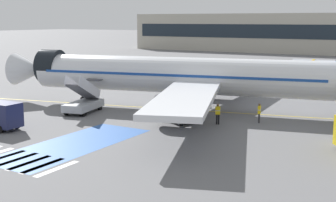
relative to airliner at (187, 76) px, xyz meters
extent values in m
plane|color=slate|center=(-1.28, 0.53, -3.47)|extent=(600.00, 600.00, 0.00)
cube|color=gold|center=(-0.77, -0.17, -3.47)|extent=(72.97, 16.61, 0.01)
cube|color=#2856A8|center=(-0.77, -15.87, -3.47)|extent=(4.98, 13.03, 0.01)
cube|color=silver|center=(-2.57, -20.68, -3.47)|extent=(0.44, 3.60, 0.01)
cube|color=silver|center=(-1.37, -20.68, -3.47)|extent=(0.44, 3.60, 0.01)
cube|color=silver|center=(-0.17, -20.68, -3.47)|extent=(0.44, 3.60, 0.01)
cube|color=silver|center=(1.03, -20.68, -3.47)|extent=(0.44, 3.60, 0.01)
cube|color=silver|center=(2.23, -20.68, -3.47)|extent=(0.44, 3.60, 0.01)
cylinder|color=silver|center=(-0.77, -0.17, 0.02)|extent=(30.79, 10.28, 3.62)
cone|color=silver|center=(-17.71, -3.99, 0.02)|extent=(4.66, 4.33, 3.55)
cylinder|color=black|center=(-15.06, -3.39, 0.47)|extent=(2.92, 4.04, 3.65)
cube|color=#19479E|center=(-0.77, -0.17, 0.20)|extent=(28.41, 9.81, 0.24)
cube|color=silver|center=(4.60, -8.42, -0.52)|extent=(10.32, 18.11, 0.44)
cylinder|color=#38383D|center=(2.47, -7.11, -1.86)|extent=(3.24, 2.75, 2.18)
cube|color=silver|center=(0.55, 9.58, -0.52)|extent=(5.77, 18.01, 0.44)
cylinder|color=#38383D|center=(-0.81, 7.48, -1.86)|extent=(3.24, 2.75, 2.18)
cylinder|color=#38383D|center=(-11.27, -2.54, -1.70)|extent=(0.20, 0.20, 2.71)
cylinder|color=black|center=(-11.27, -2.54, -3.05)|extent=(0.88, 0.46, 0.84)
cylinder|color=#38383D|center=(1.40, -2.67, -1.72)|extent=(0.24, 0.24, 2.40)
cylinder|color=black|center=(1.40, -2.67, -2.92)|extent=(1.20, 0.83, 1.10)
cylinder|color=#38383D|center=(0.12, 3.01, -1.72)|extent=(0.24, 0.24, 2.40)
cylinder|color=black|center=(0.12, 3.01, -2.92)|extent=(1.20, 0.83, 1.10)
cube|color=#ADB2BA|center=(-8.05, -6.33, -2.77)|extent=(3.20, 5.17, 0.70)
cylinder|color=black|center=(-9.33, -4.90, -3.12)|extent=(0.37, 0.73, 0.70)
cylinder|color=black|center=(-7.51, -4.49, -3.12)|extent=(0.37, 0.73, 0.70)
cylinder|color=black|center=(-8.59, -8.18, -3.12)|extent=(0.37, 0.73, 0.70)
cylinder|color=black|center=(-6.77, -7.76, -3.12)|extent=(0.37, 0.73, 0.70)
cube|color=#4C4C51|center=(-8.05, -6.33, -1.47)|extent=(2.31, 4.36, 2.05)
cube|color=#4C4C51|center=(-8.55, -4.11, -0.51)|extent=(1.85, 1.44, 0.12)
cube|color=silver|center=(-8.80, -6.50, -0.99)|extent=(1.04, 4.39, 2.77)
cube|color=silver|center=(-7.30, -6.16, -0.99)|extent=(1.04, 4.39, 2.77)
cube|color=#38383D|center=(5.76, 26.29, -2.69)|extent=(8.57, 2.76, 0.60)
cube|color=silver|center=(1.61, 26.42, -2.19)|extent=(1.96, 2.43, 1.60)
cube|color=black|center=(0.66, 26.44, -1.87)|extent=(0.10, 2.00, 0.70)
cylinder|color=#B7BCC4|center=(6.14, 26.27, -1.19)|extent=(5.93, 2.58, 2.39)
cylinder|color=gold|center=(6.14, 26.27, -1.19)|extent=(0.43, 2.45, 2.44)
cylinder|color=black|center=(1.95, 25.22, -2.99)|extent=(0.97, 0.31, 0.96)
cylinder|color=black|center=(2.02, 27.59, -2.99)|extent=(0.97, 0.31, 0.96)
cylinder|color=black|center=(6.20, 25.08, -2.99)|extent=(0.97, 0.31, 0.96)
cylinder|color=black|center=(6.27, 27.46, -2.99)|extent=(0.97, 0.31, 0.96)
cylinder|color=black|center=(8.56, 25.01, -2.99)|extent=(0.97, 0.31, 0.96)
cylinder|color=black|center=(8.63, 27.38, -2.99)|extent=(0.97, 0.31, 0.96)
cylinder|color=black|center=(-8.18, -14.58, -3.15)|extent=(0.64, 0.20, 0.64)
cylinder|color=black|center=(-8.17, -16.25, -3.15)|extent=(0.64, 0.20, 0.64)
cube|color=gray|center=(3.08, -5.38, -3.21)|extent=(2.65, 3.00, 0.12)
cylinder|color=black|center=(3.09, -4.16, -3.27)|extent=(0.30, 0.39, 0.40)
cylinder|color=black|center=(4.18, -4.84, -3.27)|extent=(0.30, 0.39, 0.40)
cylinder|color=black|center=(1.99, -5.93, -3.27)|extent=(0.30, 0.39, 0.40)
cylinder|color=black|center=(3.08, -6.60, -3.27)|extent=(0.30, 0.39, 0.40)
cylinder|color=gray|center=(3.13, -4.00, -2.88)|extent=(0.05, 0.05, 0.55)
cylinder|color=gray|center=(4.30, -4.73, -2.88)|extent=(0.05, 0.05, 0.55)
cylinder|color=gray|center=(1.87, -6.03, -2.88)|extent=(0.05, 0.05, 0.55)
cylinder|color=gray|center=(3.04, -6.76, -2.88)|extent=(0.05, 0.05, 0.55)
cylinder|color=black|center=(5.57, -4.38, -3.03)|extent=(0.14, 0.14, 0.88)
cylinder|color=black|center=(5.41, -4.44, -3.03)|extent=(0.14, 0.14, 0.88)
cube|color=yellow|center=(5.49, -4.41, -2.24)|extent=(0.47, 0.35, 0.70)
cube|color=silver|center=(5.49, -4.41, -2.24)|extent=(0.48, 0.37, 0.06)
sphere|color=brown|center=(5.49, -4.41, -1.77)|extent=(0.24, 0.24, 0.24)
cylinder|color=#2D2D33|center=(8.37, -1.95, -3.05)|extent=(0.14, 0.14, 0.85)
cylinder|color=#2D2D33|center=(8.40, -2.11, -3.05)|extent=(0.14, 0.14, 0.85)
cube|color=yellow|center=(8.38, -2.03, -2.29)|extent=(0.29, 0.45, 0.67)
cube|color=silver|center=(8.38, -2.03, -2.29)|extent=(0.30, 0.46, 0.06)
sphere|color=brown|center=(8.38, -2.03, -1.84)|extent=(0.23, 0.23, 0.23)
cylinder|color=#2D2D33|center=(0.13, -4.93, -3.04)|extent=(0.14, 0.14, 0.85)
cylinder|color=#2D2D33|center=(0.01, -4.81, -3.04)|extent=(0.14, 0.14, 0.85)
cube|color=yellow|center=(0.07, -4.87, -2.28)|extent=(0.45, 0.45, 0.68)
cube|color=silver|center=(0.07, -4.87, -2.28)|extent=(0.47, 0.47, 0.06)
sphere|color=beige|center=(0.07, -4.87, -1.83)|extent=(0.23, 0.23, 0.23)
cube|color=#B2AD9E|center=(-12.57, 87.61, 1.88)|extent=(98.91, 12.00, 10.70)
cube|color=#19232D|center=(-12.57, 81.56, 2.42)|extent=(94.95, 0.10, 3.75)
camera|label=1|loc=(22.09, -40.76, 5.51)|focal=50.00mm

